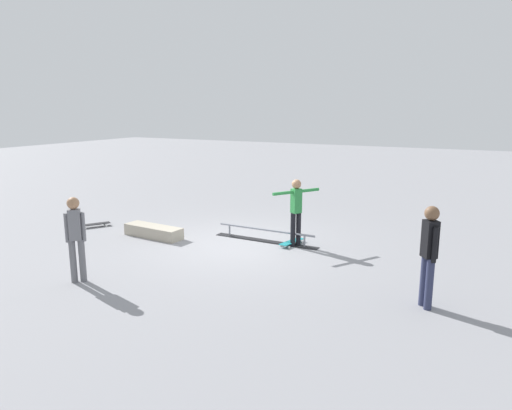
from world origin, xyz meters
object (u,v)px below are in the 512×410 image
Objects in this scene: skateboard_main at (292,242)px; bystander_grey_shirt at (76,235)px; loose_skateboard_black at (95,224)px; skater_main at (296,208)px; bystander_black_shirt at (429,251)px; grind_rail at (265,236)px; skate_ledge at (154,231)px.

bystander_grey_shirt is (2.61, 4.04, 0.84)m from skateboard_main.
loose_skateboard_black is (2.84, -3.12, -0.84)m from bystander_grey_shirt.
skater_main is 0.94× the size of bystander_black_shirt.
grind_rail is 1.70× the size of skate_ledge.
skateboard_main is at bearing 131.09° from loose_skateboard_black.
bystander_black_shirt reaches higher than skateboard_main.
skater_main reaches higher than loose_skateboard_black.
loose_skateboard_black is at bearing 90.26° from bystander_grey_shirt.
skater_main is (-3.48, -0.94, 0.78)m from skate_ledge.
bystander_black_shirt is at bearing 67.35° from skateboard_main.
skateboard_main is 0.49× the size of bystander_black_shirt.
grind_rail is 1.69× the size of bystander_grey_shirt.
bystander_grey_shirt is (2.72, 4.00, -0.01)m from skater_main.
skate_ledge is at bearing -62.36° from skateboard_main.
bystander_black_shirt is 8.91m from loose_skateboard_black.
skate_ledge is 2.08m from loose_skateboard_black.
bystander_black_shirt is at bearing 152.01° from grind_rail.
skate_ledge is 1.01× the size of skater_main.
bystander_grey_shirt reaches higher than loose_skateboard_black.
grind_rail is 3.47× the size of loose_skateboard_black.
bystander_grey_shirt is 2.06× the size of loose_skateboard_black.
skate_ledge is at bearing 120.01° from loose_skateboard_black.
bystander_grey_shirt is at bearing 73.75° from loose_skateboard_black.
skateboard_main is 4.11m from bystander_black_shirt.
grind_rail reaches higher than loose_skateboard_black.
grind_rail is at bearing 22.46° from bystander_grey_shirt.
loose_skateboard_black is (4.76, 0.90, -0.06)m from grind_rail.
skateboard_main is (-0.69, -0.02, -0.06)m from grind_rail.
skater_main is at bearing 18.72° from bystander_black_shirt.
grind_rail is 0.69m from skateboard_main.
bystander_black_shirt is at bearing 112.85° from loose_skateboard_black.
bystander_grey_shirt reaches higher than grind_rail.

